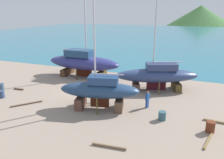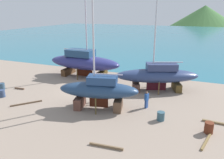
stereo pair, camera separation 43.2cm
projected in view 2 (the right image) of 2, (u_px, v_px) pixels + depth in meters
name	position (u px, v px, depth m)	size (l,w,h in m)	color
ground_plane	(67.00, 100.00, 23.20)	(47.28, 47.28, 0.00)	gray
sea_water	(167.00, 36.00, 81.54)	(147.82, 108.48, 0.01)	#2A6E84
headland_hill	(204.00, 23.00, 163.45)	(80.01, 80.01, 24.70)	#3F6E37
sailboat_mid_port	(99.00, 90.00, 20.65)	(7.84, 4.15, 10.79)	brown
sailboat_far_slipway	(84.00, 62.00, 30.91)	(10.57, 4.01, 18.26)	#4D3C1A
sailboat_small_center	(157.00, 75.00, 25.46)	(9.85, 6.04, 16.59)	brown
worker	(147.00, 99.00, 21.01)	(0.36, 0.49, 1.67)	#294689
barrel_ochre	(2.00, 86.00, 26.05)	(0.67, 0.67, 0.78)	#314D64
barrel_tar_black	(2.00, 93.00, 23.83)	(0.62, 0.62, 0.79)	#334568
barrel_tipped_left	(161.00, 116.00, 18.75)	(0.64, 0.64, 0.77)	#325565
barrel_rust_near	(209.00, 128.00, 16.79)	(0.67, 0.67, 0.89)	#602B19
timber_long_aft	(20.00, 88.00, 26.26)	(1.28, 0.13, 0.18)	brown
timber_long_fore	(207.00, 140.00, 15.82)	(2.79, 0.15, 0.14)	olive
timber_short_cross	(106.00, 146.00, 15.10)	(2.43, 0.12, 0.17)	brown
timber_short_skew	(26.00, 103.00, 22.11)	(3.03, 0.14, 0.14)	brown
timber_plank_near	(217.00, 123.00, 18.30)	(2.26, 0.20, 0.15)	olive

